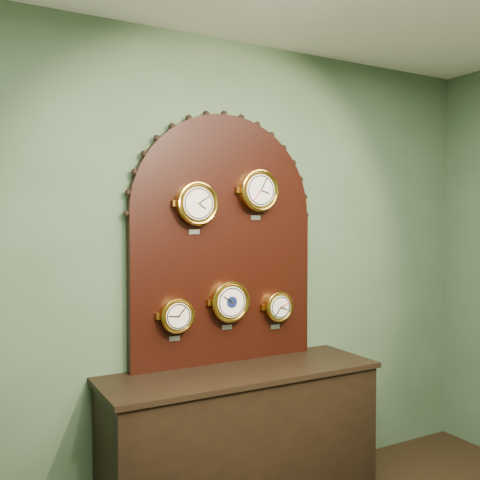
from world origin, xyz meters
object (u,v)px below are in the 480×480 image
hygrometer (176,315)px  arabic_clock (258,190)px  display_board (224,231)px  barometer (229,302)px  shop_counter (242,443)px  roman_clock (197,204)px  tide_clock (278,307)px

hygrometer → arabic_clock: bearing=-0.2°
display_board → barometer: display_board is taller
shop_counter → roman_clock: bearing=144.5°
display_board → hygrometer: 0.59m
hygrometer → barometer: barometer is taller
shop_counter → hygrometer: bearing=155.6°
arabic_clock → tide_clock: (0.15, 0.00, -0.73)m
hygrometer → barometer: 0.35m
barometer → tide_clock: 0.35m
roman_clock → tide_clock: (0.56, 0.00, -0.64)m
barometer → tide_clock: bearing=0.3°
hygrometer → tide_clock: bearing=0.0°
display_board → barometer: size_ratio=5.09×
barometer → shop_counter: bearing=-90.2°
shop_counter → roman_clock: (-0.21, 0.15, 1.39)m
shop_counter → display_board: (0.00, 0.22, 1.23)m
shop_counter → barometer: barometer is taller
hygrometer → tide_clock: 0.69m
roman_clock → barometer: (0.21, 0.00, -0.58)m
shop_counter → tide_clock: tide_clock is taller
roman_clock → tide_clock: bearing=0.2°
arabic_clock → barometer: 0.70m
arabic_clock → hygrometer: bearing=179.8°
tide_clock → roman_clock: bearing=-179.8°
display_board → hygrometer: display_board is taller
roman_clock → display_board: bearing=17.5°
shop_counter → roman_clock: 1.41m
shop_counter → display_board: bearing=90.0°
arabic_clock → shop_counter: bearing=-142.9°
shop_counter → tide_clock: size_ratio=6.53×
arabic_clock → hygrometer: arabic_clock is taller
roman_clock → arabic_clock: size_ratio=0.98×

